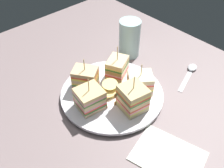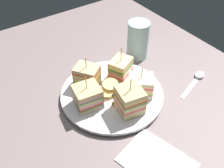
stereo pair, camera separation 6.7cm
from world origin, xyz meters
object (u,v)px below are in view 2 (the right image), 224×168
object	(u,v)px
sandwich_wedge_3	(88,97)
sandwich_wedge_4	(128,101)
napkin	(157,162)
sandwich_wedge_0	(140,85)
drinking_glass	(138,42)
plate	(112,94)
sandwich_wedge_1	(121,68)
chip_pile	(109,90)
sandwich_wedge_2	(87,76)
spoon	(197,78)

from	to	relation	value
sandwich_wedge_3	sandwich_wedge_4	distance (cm)	10.18
sandwich_wedge_4	napkin	size ratio (longest dim) A/B	0.70
sandwich_wedge_0	drinking_glass	bearing A→B (deg)	-88.61
plate	sandwich_wedge_0	world-z (taller)	sandwich_wedge_0
sandwich_wedge_0	sandwich_wedge_1	distance (cm)	8.77
chip_pile	drinking_glass	bearing A→B (deg)	-60.13
sandwich_wedge_2	napkin	bearing A→B (deg)	-34.78
chip_pile	drinking_glass	size ratio (longest dim) A/B	0.55
sandwich_wedge_2	sandwich_wedge_3	world-z (taller)	sandwich_wedge_2
sandwich_wedge_4	sandwich_wedge_1	bearing A→B (deg)	-17.56
chip_pile	drinking_glass	distance (cm)	20.91
plate	sandwich_wedge_2	world-z (taller)	sandwich_wedge_2
sandwich_wedge_3	spoon	bearing A→B (deg)	-5.96
plate	sandwich_wedge_3	bearing A→B (deg)	91.36
sandwich_wedge_2	sandwich_wedge_0	bearing A→B (deg)	6.57
sandwich_wedge_1	napkin	distance (cm)	28.31
sandwich_wedge_2	sandwich_wedge_3	distance (cm)	7.69
sandwich_wedge_3	napkin	distance (cm)	22.50
plate	sandwich_wedge_3	size ratio (longest dim) A/B	3.00
spoon	sandwich_wedge_2	bearing A→B (deg)	134.26
plate	drinking_glass	bearing A→B (deg)	-58.48
plate	sandwich_wedge_1	xyz separation A→B (cm)	(4.39, -6.01, 3.25)
sandwich_wedge_1	spoon	bearing A→B (deg)	119.37
spoon	sandwich_wedge_4	bearing A→B (deg)	159.90
sandwich_wedge_3	napkin	world-z (taller)	sandwich_wedge_3
sandwich_wedge_2	sandwich_wedge_4	xyz separation A→B (cm)	(-13.94, -3.29, 0.39)
sandwich_wedge_3	sandwich_wedge_4	xyz separation A→B (cm)	(-7.26, -7.10, 0.57)
sandwich_wedge_2	napkin	distance (cm)	28.78
sandwich_wedge_4	spoon	bearing A→B (deg)	-81.73
sandwich_wedge_2	spoon	xyz separation A→B (cm)	(-14.98, -28.13, -4.02)
sandwich_wedge_0	spoon	distance (cm)	19.30
sandwich_wedge_0	sandwich_wedge_4	xyz separation A→B (cm)	(-3.06, 6.35, 0.69)
sandwich_wedge_4	chip_pile	distance (cm)	7.92
sandwich_wedge_1	napkin	size ratio (longest dim) A/B	0.65
plate	spoon	size ratio (longest dim) A/B	2.06
spoon	napkin	world-z (taller)	spoon
sandwich_wedge_1	spoon	size ratio (longest dim) A/B	0.72
sandwich_wedge_0	drinking_glass	size ratio (longest dim) A/B	0.73
plate	drinking_glass	size ratio (longest dim) A/B	2.30
plate	sandwich_wedge_1	bearing A→B (deg)	-53.88
plate	sandwich_wedge_4	size ratio (longest dim) A/B	2.66
plate	chip_pile	xyz separation A→B (cm)	(0.16, 0.89, 1.75)
sandwich_wedge_4	sandwich_wedge_2	bearing A→B (deg)	23.95
sandwich_wedge_3	chip_pile	xyz separation A→B (cm)	(0.33, -6.56, -1.61)
sandwich_wedge_1	drinking_glass	distance (cm)	12.71
sandwich_wedge_1	sandwich_wedge_4	world-z (taller)	sandwich_wedge_4
spoon	drinking_glass	size ratio (longest dim) A/B	1.11
sandwich_wedge_4	spoon	world-z (taller)	sandwich_wedge_4
spoon	plate	bearing A→B (deg)	143.21
chip_pile	spoon	size ratio (longest dim) A/B	0.50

